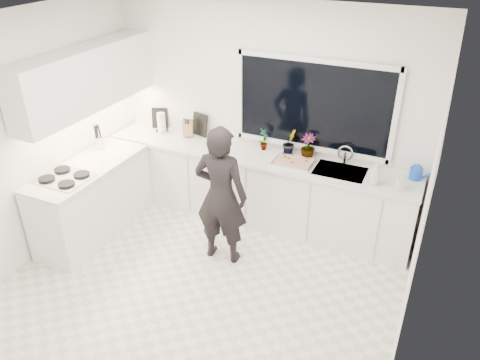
% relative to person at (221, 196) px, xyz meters
% --- Properties ---
extents(floor, '(4.00, 3.50, 0.02)m').
position_rel_person_xyz_m(floor, '(0.02, -0.54, -0.82)').
color(floor, beige).
rests_on(floor, ground).
extents(wall_back, '(4.00, 0.02, 2.70)m').
position_rel_person_xyz_m(wall_back, '(0.02, 1.22, 0.54)').
color(wall_back, white).
rests_on(wall_back, ground).
extents(wall_left, '(0.02, 3.50, 2.70)m').
position_rel_person_xyz_m(wall_left, '(-1.99, -0.54, 0.54)').
color(wall_left, white).
rests_on(wall_left, ground).
extents(wall_right, '(0.02, 3.50, 2.70)m').
position_rel_person_xyz_m(wall_right, '(2.03, -0.54, 0.54)').
color(wall_right, white).
rests_on(wall_right, ground).
extents(ceiling, '(4.00, 3.50, 0.02)m').
position_rel_person_xyz_m(ceiling, '(0.02, -0.54, 1.90)').
color(ceiling, white).
rests_on(ceiling, wall_back).
extents(window, '(1.80, 0.02, 1.00)m').
position_rel_person_xyz_m(window, '(0.62, 1.18, 0.74)').
color(window, black).
rests_on(window, wall_back).
extents(base_cabinets_back, '(3.92, 0.58, 0.88)m').
position_rel_person_xyz_m(base_cabinets_back, '(0.02, 0.91, -0.37)').
color(base_cabinets_back, white).
rests_on(base_cabinets_back, floor).
extents(base_cabinets_left, '(0.58, 1.60, 0.88)m').
position_rel_person_xyz_m(base_cabinets_left, '(-1.65, -0.19, -0.37)').
color(base_cabinets_left, white).
rests_on(base_cabinets_left, floor).
extents(countertop_back, '(3.94, 0.62, 0.04)m').
position_rel_person_xyz_m(countertop_back, '(0.02, 0.90, 0.09)').
color(countertop_back, silver).
rests_on(countertop_back, base_cabinets_back).
extents(countertop_left, '(0.62, 1.60, 0.04)m').
position_rel_person_xyz_m(countertop_left, '(-1.65, -0.19, 0.09)').
color(countertop_left, silver).
rests_on(countertop_left, base_cabinets_left).
extents(upper_cabinets, '(0.34, 2.10, 0.70)m').
position_rel_person_xyz_m(upper_cabinets, '(-1.77, 0.16, 1.04)').
color(upper_cabinets, white).
rests_on(upper_cabinets, wall_left).
extents(sink, '(0.58, 0.42, 0.14)m').
position_rel_person_xyz_m(sink, '(1.07, 0.91, 0.06)').
color(sink, silver).
rests_on(sink, countertop_back).
extents(faucet, '(0.03, 0.03, 0.22)m').
position_rel_person_xyz_m(faucet, '(1.07, 1.11, 0.22)').
color(faucet, silver).
rests_on(faucet, countertop_back).
extents(stovetop, '(0.56, 0.48, 0.03)m').
position_rel_person_xyz_m(stovetop, '(-1.67, -0.54, 0.12)').
color(stovetop, black).
rests_on(stovetop, countertop_left).
extents(person, '(0.62, 0.44, 1.63)m').
position_rel_person_xyz_m(person, '(0.00, 0.00, 0.00)').
color(person, black).
rests_on(person, floor).
extents(pizza_tray, '(0.47, 0.35, 0.03)m').
position_rel_person_xyz_m(pizza_tray, '(0.53, 0.88, 0.12)').
color(pizza_tray, '#B8B7BC').
rests_on(pizza_tray, countertop_back).
extents(pizza, '(0.43, 0.31, 0.01)m').
position_rel_person_xyz_m(pizza, '(0.53, 0.88, 0.14)').
color(pizza, '#B22817').
rests_on(pizza, pizza_tray).
extents(watering_can, '(0.18, 0.18, 0.13)m').
position_rel_person_xyz_m(watering_can, '(1.87, 1.07, 0.17)').
color(watering_can, blue).
rests_on(watering_can, countertop_back).
extents(paper_towel_roll, '(0.12, 0.12, 0.26)m').
position_rel_person_xyz_m(paper_towel_roll, '(-1.39, 1.01, 0.24)').
color(paper_towel_roll, white).
rests_on(paper_towel_roll, countertop_back).
extents(knife_block, '(0.16, 0.14, 0.22)m').
position_rel_person_xyz_m(knife_block, '(-1.00, 1.05, 0.22)').
color(knife_block, olive).
rests_on(knife_block, countertop_back).
extents(utensil_crock, '(0.17, 0.17, 0.16)m').
position_rel_person_xyz_m(utensil_crock, '(-1.83, 0.26, 0.19)').
color(utensil_crock, silver).
rests_on(utensil_crock, countertop_left).
extents(picture_frame_large, '(0.21, 0.10, 0.28)m').
position_rel_person_xyz_m(picture_frame_large, '(-1.50, 1.15, 0.25)').
color(picture_frame_large, black).
rests_on(picture_frame_large, countertop_back).
extents(picture_frame_small, '(0.25, 0.09, 0.30)m').
position_rel_person_xyz_m(picture_frame_small, '(-0.88, 1.15, 0.26)').
color(picture_frame_small, black).
rests_on(picture_frame_small, countertop_back).
extents(herb_plants, '(0.71, 0.20, 0.32)m').
position_rel_person_xyz_m(herb_plants, '(0.43, 1.07, 0.26)').
color(herb_plants, '#26662D').
rests_on(herb_plants, countertop_back).
extents(soap_bottles, '(0.41, 0.14, 0.29)m').
position_rel_person_xyz_m(soap_bottles, '(1.57, 0.76, 0.24)').
color(soap_bottles, '#D8BF66').
rests_on(soap_bottles, countertop_back).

